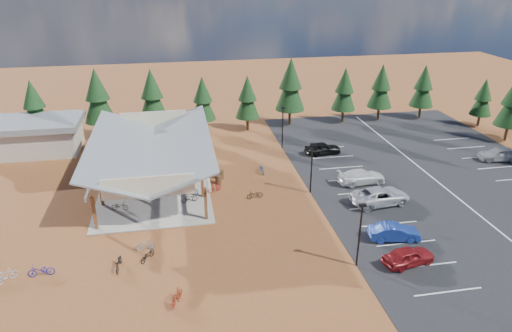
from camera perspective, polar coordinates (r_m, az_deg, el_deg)
name	(u,v)px	position (r m, az deg, el deg)	size (l,w,h in m)	color
ground	(264,206)	(42.12, 1.01, -5.08)	(140.00, 140.00, 0.00)	brown
asphalt_lot	(432,177)	(51.09, 21.12, -1.33)	(27.00, 44.00, 0.04)	black
concrete_pad	(155,182)	(47.76, -12.52, -1.94)	(10.60, 18.60, 0.10)	gray
bike_pavilion	(152,147)	(46.28, -12.93, 2.27)	(11.65, 19.40, 4.97)	#582D19
outbuilding	(34,136)	(59.56, -26.02, 3.44)	(11.00, 7.00, 3.90)	#ADA593
lamp_post_0	(360,231)	(33.72, 12.86, -7.91)	(0.50, 0.25, 5.14)	black
lamp_post_1	(312,164)	(43.68, 6.97, 0.19)	(0.50, 0.25, 5.14)	black
lamp_post_2	(283,125)	(54.47, 3.35, 5.20)	(0.50, 0.25, 5.14)	black
trash_bin_0	(218,180)	(46.29, -4.73, -1.72)	(0.60, 0.60, 0.90)	#472E19
trash_bin_1	(221,175)	(47.41, -4.41, -1.07)	(0.60, 0.60, 0.90)	#472E19
pine_0	(34,104)	(62.22, -26.02, 6.94)	(3.37, 3.37, 7.84)	#382314
pine_1	(97,96)	(60.49, -19.21, 8.28)	(3.84, 3.84, 8.94)	#382314
pine_2	(152,94)	(60.42, -12.88, 8.73)	(3.66, 3.66, 8.52)	#382314
pine_3	(203,99)	(59.71, -6.68, 8.35)	(3.21, 3.21, 7.47)	#382314
pine_4	(247,97)	(60.21, -1.08, 8.58)	(3.17, 3.17, 7.38)	#382314
pine_5	(291,85)	(62.08, 4.34, 10.09)	(3.97, 3.97, 9.26)	#382314
pine_6	(344,89)	(64.55, 11.00, 9.39)	(3.31, 3.31, 7.70)	#382314
pine_7	(381,86)	(66.65, 15.38, 9.59)	(3.43, 3.43, 7.99)	#382314
pine_8	(423,86)	(69.17, 20.20, 9.36)	(3.33, 3.33, 7.75)	#382314
pine_13	(483,97)	(69.10, 26.53, 7.69)	(2.84, 2.84, 6.61)	#382314
bike_0	(120,206)	(42.96, -16.66, -4.81)	(0.53, 1.53, 0.80)	black
bike_1	(146,183)	(46.38, -13.64, -2.06)	(0.50, 1.77, 1.06)	#979CA1
bike_2	(147,173)	(48.90, -13.42, -0.80)	(0.54, 1.56, 0.82)	#22209C
bike_3	(147,149)	(54.72, -13.52, 2.04)	(0.52, 1.82, 1.10)	maroon
bike_4	(189,198)	(42.95, -8.34, -3.99)	(0.54, 1.54, 0.81)	black
bike_5	(190,191)	(44.04, -8.26, -3.07)	(0.49, 1.72, 1.04)	#919299
bike_6	(180,164)	(50.01, -9.51, 0.22)	(0.66, 1.89, 1.00)	navy
bike_7	(171,153)	(53.15, -10.60, 1.63)	(0.50, 1.76, 1.06)	maroon
bike_8	(119,263)	(35.41, -16.80, -11.49)	(0.66, 1.90, 1.00)	black
bike_9	(6,276)	(37.14, -28.77, -11.97)	(0.44, 1.55, 0.93)	#9FA2A8
bike_10	(41,271)	(36.59, -25.29, -11.73)	(0.64, 1.84, 0.96)	navy
bike_11	(176,297)	(31.40, -9.92, -15.80)	(0.50, 1.78, 1.07)	maroon
bike_12	(147,255)	(35.81, -13.42, -10.78)	(0.56, 1.60, 0.84)	black
bike_13	(146,245)	(36.91, -13.62, -9.60)	(0.42, 1.50, 0.90)	gray
bike_14	(262,169)	(48.58, 0.75, -0.34)	(0.61, 1.75, 0.92)	#215391
bike_15	(214,188)	(44.66, -5.22, -2.70)	(0.45, 1.60, 0.96)	maroon
bike_16	(255,194)	(43.31, -0.15, -3.58)	(0.56, 1.59, 0.84)	black
car_0	(408,256)	(36.05, 18.52, -10.63)	(1.61, 3.99, 1.36)	maroon
car_1	(394,232)	(38.62, 16.88, -7.92)	(1.43, 4.09, 1.35)	navy
car_2	(380,196)	(43.74, 15.27, -3.63)	(2.56, 5.55, 1.54)	#A7AAB0
car_3	(362,177)	(47.33, 13.08, -1.31)	(1.97, 4.85, 1.41)	silver
car_4	(323,148)	(53.80, 8.33, 2.21)	(1.68, 4.17, 1.42)	black
car_8	(499,154)	(58.33, 28.12, 1.34)	(1.84, 4.56, 1.55)	#94969B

